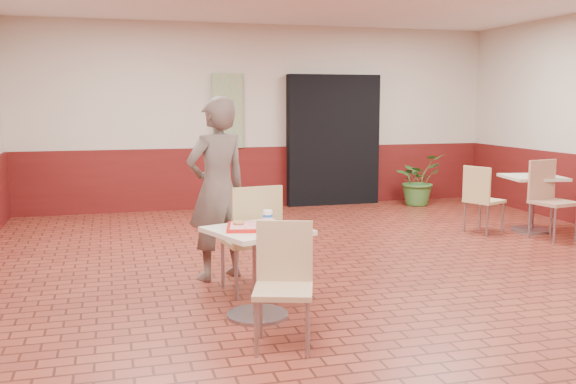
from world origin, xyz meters
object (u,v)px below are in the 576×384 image
object	(u,v)px
ring_donut	(239,222)
potted_plant	(418,180)
chair_second_front	(549,195)
main_table	(257,258)
long_john_donut	(265,224)
paper_cup	(268,216)
chair_second_left	(481,196)
chair_main_front	(284,278)
chair_main_back	(253,234)
second_table	(532,194)
customer	(217,189)
serving_tray	(257,227)

from	to	relation	value
ring_donut	potted_plant	bearing A→B (deg)	49.82
chair_second_front	potted_plant	size ratio (longest dim) A/B	1.15
main_table	long_john_donut	bearing A→B (deg)	-56.48
paper_cup	chair_second_left	distance (m)	4.29
chair_main_front	chair_second_front	size ratio (longest dim) A/B	0.89
chair_main_back	paper_cup	xyz separation A→B (m)	(0.01, -0.52, 0.25)
long_john_donut	chair_second_front	world-z (taller)	chair_second_front
chair_main_front	chair_second_front	bearing A→B (deg)	50.03
chair_second_left	ring_donut	bearing A→B (deg)	99.80
chair_second_left	second_table	bearing A→B (deg)	-119.22
main_table	chair_second_front	distance (m)	4.73
long_john_donut	potted_plant	xyz separation A→B (m)	(3.87, 4.94, -0.35)
chair_main_back	ring_donut	distance (m)	0.64
chair_second_left	paper_cup	bearing A→B (deg)	101.34
customer	paper_cup	bearing A→B (deg)	79.62
customer	long_john_donut	world-z (taller)	customer
main_table	chair_second_left	distance (m)	4.43
chair_main_back	chair_main_front	bearing A→B (deg)	80.29
ring_donut	chair_main_back	bearing A→B (deg)	66.58
potted_plant	ring_donut	bearing A→B (deg)	-130.18
paper_cup	ring_donut	bearing A→B (deg)	-174.08
second_table	chair_second_left	xyz separation A→B (m)	(-0.73, 0.08, -0.01)
main_table	ring_donut	size ratio (longest dim) A/B	7.83
chair_main_front	ring_donut	bearing A→B (deg)	123.03
ring_donut	chair_second_front	xyz separation A→B (m)	(4.43, 1.91, -0.22)
chair_main_front	chair_main_back	world-z (taller)	chair_main_back
main_table	potted_plant	distance (m)	6.25
chair_main_back	chair_second_left	world-z (taller)	chair_main_back
ring_donut	potted_plant	world-z (taller)	potted_plant
main_table	chair_second_front	bearing A→B (deg)	24.78
main_table	chair_main_back	xyz separation A→B (m)	(0.10, 0.62, 0.07)
chair_second_left	potted_plant	size ratio (longest dim) A/B	1.03
main_table	customer	distance (m)	1.31
chair_second_left	potted_plant	bearing A→B (deg)	-29.69
ring_donut	main_table	bearing A→B (deg)	-26.52
main_table	second_table	xyz separation A→B (m)	(4.38, 2.44, 0.01)
chair_second_left	chair_second_front	bearing A→B (deg)	-152.68
ring_donut	second_table	xyz separation A→B (m)	(4.52, 2.37, -0.27)
long_john_donut	second_table	distance (m)	5.01
chair_main_back	customer	bearing A→B (deg)	-77.76
chair_main_front	ring_donut	world-z (taller)	chair_main_front
long_john_donut	main_table	bearing A→B (deg)	123.52
paper_cup	chair_second_front	size ratio (longest dim) A/B	0.10
second_table	customer	bearing A→B (deg)	-165.03
paper_cup	chair_main_back	bearing A→B (deg)	91.38
paper_cup	chair_second_left	world-z (taller)	chair_second_left
long_john_donut	serving_tray	bearing A→B (deg)	123.52
ring_donut	customer	bearing A→B (deg)	89.04
long_john_donut	ring_donut	bearing A→B (deg)	142.78
long_john_donut	chair_second_front	bearing A→B (deg)	25.81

